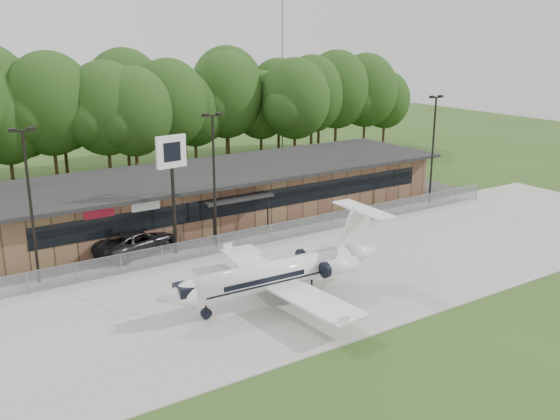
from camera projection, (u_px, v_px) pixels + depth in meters
ground at (421, 309)px, 37.02m from camera, size 160.00×160.00×0.00m
apron at (337, 267)px, 43.43m from camera, size 64.00×18.00×0.08m
parking_lot at (252, 226)px, 52.66m from camera, size 50.00×9.00×0.06m
terminal at (226, 191)px, 55.62m from camera, size 41.00×11.65×4.30m
fence at (282, 231)px, 48.84m from camera, size 46.00×0.04×1.52m
treeline at (146, 110)px, 68.64m from camera, size 72.00×12.00×15.00m
radio_mast at (282, 57)px, 83.71m from camera, size 0.20×0.20×25.00m
light_pole_left at (30, 195)px, 39.08m from camera, size 1.55×0.30×10.23m
light_pole_mid at (214, 171)px, 45.96m from camera, size 1.55×0.30×10.23m
light_pole_right at (433, 141)px, 58.13m from camera, size 1.55×0.30×10.23m
business_jet at (282, 273)px, 37.53m from camera, size 15.26×13.57×5.14m
suv at (137, 242)px, 46.08m from camera, size 7.11×5.06×1.80m
pole_sign at (172, 164)px, 44.29m from camera, size 2.33×0.53×8.85m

